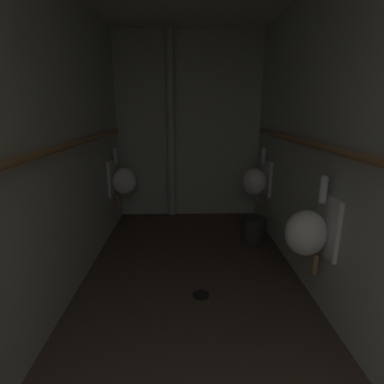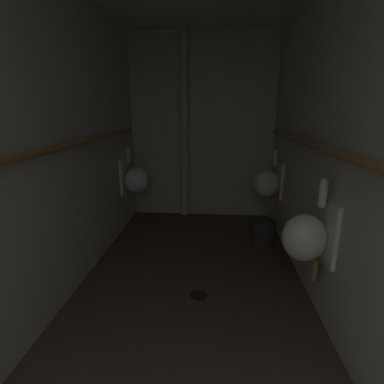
% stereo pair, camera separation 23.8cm
% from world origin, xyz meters
% --- Properties ---
extents(floor, '(2.08, 4.49, 0.08)m').
position_xyz_m(floor, '(0.00, 2.18, -0.04)').
color(floor, '#47382D').
rests_on(floor, ground).
extents(wall_left, '(0.06, 4.49, 2.48)m').
position_xyz_m(wall_left, '(-1.01, 2.18, 1.24)').
color(wall_left, '#B5BAAB').
rests_on(wall_left, ground).
extents(wall_right, '(0.06, 4.49, 2.48)m').
position_xyz_m(wall_right, '(1.01, 2.18, 1.24)').
color(wall_right, '#B5BAAB').
rests_on(wall_right, ground).
extents(wall_back, '(2.08, 0.06, 2.48)m').
position_xyz_m(wall_back, '(0.00, 4.40, 1.24)').
color(wall_back, '#B5BAAB').
rests_on(wall_back, ground).
extents(urinal_left_mid, '(0.32, 0.30, 0.76)m').
position_xyz_m(urinal_left_mid, '(-0.83, 3.84, 0.64)').
color(urinal_left_mid, white).
extents(urinal_right_mid, '(0.32, 0.30, 0.76)m').
position_xyz_m(urinal_right_mid, '(0.83, 2.20, 0.64)').
color(urinal_right_mid, white).
extents(urinal_right_far, '(0.32, 0.30, 0.76)m').
position_xyz_m(urinal_right_far, '(0.83, 3.79, 0.64)').
color(urinal_right_far, white).
extents(supply_pipe_left, '(0.06, 3.71, 0.06)m').
position_xyz_m(supply_pipe_left, '(-0.92, 2.22, 1.22)').
color(supply_pipe_left, '#9E7042').
extents(supply_pipe_right, '(0.06, 3.66, 0.06)m').
position_xyz_m(supply_pipe_right, '(0.92, 2.19, 1.22)').
color(supply_pipe_right, '#9E7042').
extents(standpipe_back_wall, '(0.10, 0.10, 2.43)m').
position_xyz_m(standpipe_back_wall, '(-0.24, 4.29, 1.24)').
color(standpipe_back_wall, '#B5BAAB').
rests_on(standpipe_back_wall, ground).
extents(floor_drain, '(0.14, 0.14, 0.01)m').
position_xyz_m(floor_drain, '(0.07, 2.38, 0.00)').
color(floor_drain, black).
rests_on(floor_drain, ground).
extents(waste_bin, '(0.27, 0.27, 0.29)m').
position_xyz_m(waste_bin, '(0.74, 3.40, 0.14)').
color(waste_bin, '#2D2D2D').
rests_on(waste_bin, ground).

